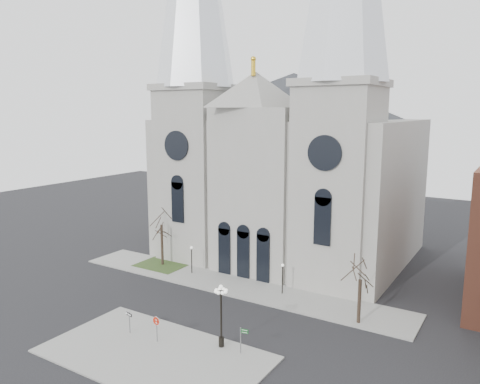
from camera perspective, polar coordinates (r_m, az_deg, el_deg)
The scene contains 13 objects.
ground at distance 45.01m, azimuth -8.89°, elevation -15.43°, with size 160.00×160.00×0.00m, color black.
sidewalk_near at distance 39.87m, azimuth -10.37°, elevation -18.88°, with size 18.00×10.00×0.14m, color gray.
sidewalk_far at distance 53.08m, azimuth -0.99°, elevation -11.20°, with size 40.00×6.00×0.14m, color gray.
grass_patch at distance 60.11m, azimuth -9.41°, elevation -8.75°, with size 6.00×5.00×0.18m, color #2C451D.
cathedral at distance 59.84m, azimuth 5.21°, elevation 9.19°, with size 33.00×26.66×54.00m.
tree_left at distance 58.60m, azimuth -9.56°, elevation -3.65°, with size 3.20×3.20×7.50m.
tree_right at distance 43.87m, azimuth 14.46°, elevation -10.00°, with size 3.20×3.20×6.00m.
ped_lamp_left at distance 56.01m, azimuth -5.93°, elevation -7.66°, with size 0.32×0.32×3.26m.
ped_lamp_right at distance 49.91m, azimuth 5.21°, elevation -9.86°, with size 0.32×0.32×3.26m.
stop_sign at distance 40.87m, azimuth -10.13°, elevation -15.49°, with size 0.74×0.36×2.23m.
globe_lamp at distance 38.83m, azimuth -2.32°, elevation -13.95°, with size 1.23×1.23×5.30m.
one_way_sign at distance 42.87m, azimuth -13.32°, elevation -14.76°, with size 0.84×0.23×1.94m.
street_name_sign at distance 38.66m, azimuth 0.20°, elevation -17.39°, with size 0.69×0.19×2.19m.
Camera 1 is at (26.89, -30.60, 19.14)m, focal length 35.00 mm.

